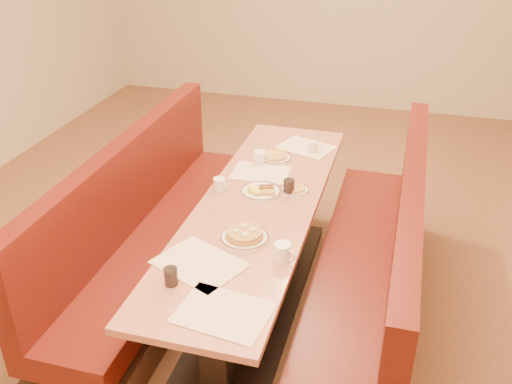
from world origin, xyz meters
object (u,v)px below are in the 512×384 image
(pancake_plate, at_px, (244,236))
(coffee_mug_d, at_px, (260,157))
(soda_tumbler_mid, at_px, (289,187))
(coffee_mug_c, at_px, (313,147))
(booth_right, at_px, (373,275))
(booth_left, at_px, (153,239))
(eggs_plate, at_px, (260,191))
(soda_tumbler_near, at_px, (171,276))
(coffee_mug_a, at_px, (283,252))
(coffee_mug_b, at_px, (220,184))
(diner_table, at_px, (258,254))

(pancake_plate, xyz_separation_m, coffee_mug_d, (-0.17, 0.95, 0.03))
(soda_tumbler_mid, bearing_deg, coffee_mug_c, 87.72)
(booth_right, height_order, coffee_mug_c, booth_right)
(booth_left, height_order, coffee_mug_c, booth_left)
(eggs_plate, height_order, coffee_mug_c, coffee_mug_c)
(pancake_plate, distance_m, soda_tumbler_mid, 0.59)
(coffee_mug_c, relative_size, soda_tumbler_mid, 1.06)
(booth_right, height_order, soda_tumbler_near, booth_right)
(coffee_mug_d, bearing_deg, coffee_mug_a, -76.56)
(coffee_mug_b, bearing_deg, soda_tumbler_mid, 33.77)
(coffee_mug_d, relative_size, soda_tumbler_near, 1.31)
(eggs_plate, bearing_deg, pancake_plate, -83.94)
(coffee_mug_c, height_order, soda_tumbler_near, soda_tumbler_near)
(booth_left, distance_m, coffee_mug_b, 0.64)
(coffee_mug_d, bearing_deg, booth_right, -40.02)
(booth_right, height_order, eggs_plate, booth_right)
(coffee_mug_b, xyz_separation_m, coffee_mug_d, (0.14, 0.45, 0.01))
(coffee_mug_c, xyz_separation_m, coffee_mug_d, (-0.32, -0.29, 0.01))
(booth_right, height_order, pancake_plate, booth_right)
(diner_table, distance_m, coffee_mug_c, 0.95)
(booth_left, xyz_separation_m, coffee_mug_d, (0.59, 0.55, 0.44))
(eggs_plate, distance_m, coffee_mug_a, 0.74)
(coffee_mug_d, relative_size, soda_tumbler_mid, 1.27)
(eggs_plate, distance_m, coffee_mug_b, 0.26)
(soda_tumbler_near, relative_size, soda_tumbler_mid, 0.96)
(diner_table, height_order, coffee_mug_a, coffee_mug_a)
(pancake_plate, height_order, coffee_mug_d, coffee_mug_d)
(eggs_plate, distance_m, coffee_mug_c, 0.73)
(soda_tumbler_near, height_order, soda_tumbler_mid, soda_tumbler_mid)
(coffee_mug_d, bearing_deg, soda_tumbler_near, -99.96)
(coffee_mug_a, height_order, coffee_mug_b, coffee_mug_a)
(diner_table, distance_m, soda_tumbler_mid, 0.48)
(soda_tumbler_near, bearing_deg, coffee_mug_b, 95.00)
(diner_table, relative_size, soda_tumbler_mid, 25.99)
(booth_right, distance_m, eggs_plate, 0.86)
(diner_table, relative_size, pancake_plate, 8.96)
(eggs_plate, xyz_separation_m, coffee_mug_c, (0.20, 0.71, 0.02))
(coffee_mug_c, bearing_deg, coffee_mug_a, -82.72)
(booth_right, relative_size, soda_tumbler_mid, 25.99)
(booth_left, distance_m, soda_tumbler_near, 1.12)
(diner_table, bearing_deg, eggs_plate, 98.67)
(coffee_mug_a, height_order, soda_tumbler_near, coffee_mug_a)
(diner_table, bearing_deg, soda_tumbler_near, -102.29)
(coffee_mug_d, bearing_deg, diner_table, -83.71)
(coffee_mug_a, relative_size, soda_tumbler_mid, 1.30)
(booth_right, bearing_deg, diner_table, 180.00)
(pancake_plate, xyz_separation_m, soda_tumbler_mid, (0.12, 0.58, 0.03))
(booth_left, height_order, booth_right, same)
(coffee_mug_a, height_order, coffee_mug_c, coffee_mug_a)
(pancake_plate, relative_size, coffee_mug_c, 2.73)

